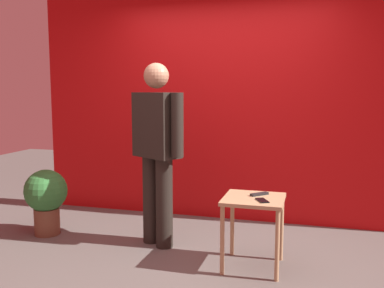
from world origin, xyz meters
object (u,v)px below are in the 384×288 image
(side_table, at_px, (254,209))
(cell_phone, at_px, (262,200))
(potted_plant, at_px, (46,196))
(tv_remote, at_px, (259,194))
(standing_person, at_px, (157,145))

(side_table, distance_m, cell_phone, 0.16)
(cell_phone, bearing_deg, side_table, 102.85)
(side_table, distance_m, potted_plant, 2.21)
(cell_phone, distance_m, potted_plant, 2.31)
(side_table, distance_m, tv_remote, 0.15)
(tv_remote, bearing_deg, standing_person, -145.79)
(potted_plant, bearing_deg, tv_remote, -3.95)
(tv_remote, relative_size, potted_plant, 0.25)
(standing_person, height_order, tv_remote, standing_person)
(side_table, relative_size, tv_remote, 3.58)
(standing_person, xyz_separation_m, side_table, (0.97, -0.29, -0.48))
(cell_phone, xyz_separation_m, potted_plant, (-2.27, 0.34, -0.21))
(side_table, height_order, tv_remote, tv_remote)
(side_table, bearing_deg, potted_plant, 173.60)
(standing_person, xyz_separation_m, tv_remote, (1.01, -0.20, -0.37))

